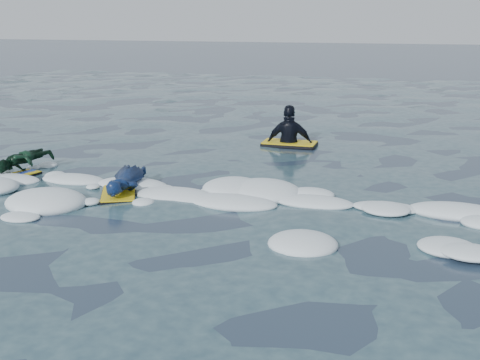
% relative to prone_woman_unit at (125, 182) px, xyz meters
% --- Properties ---
extents(ground, '(120.00, 120.00, 0.00)m').
position_rel_prone_woman_unit_xyz_m(ground, '(0.93, -1.41, -0.18)').
color(ground, '#172838').
rests_on(ground, ground).
extents(foam_band, '(12.00, 3.10, 0.30)m').
position_rel_prone_woman_unit_xyz_m(foam_band, '(0.93, -0.38, -0.18)').
color(foam_band, white).
rests_on(foam_band, ground).
extents(prone_woman_unit, '(0.86, 1.52, 0.36)m').
position_rel_prone_woman_unit_xyz_m(prone_woman_unit, '(0.00, 0.00, 0.00)').
color(prone_woman_unit, black).
rests_on(prone_woman_unit, ground).
extents(prone_child_unit, '(0.81, 1.19, 0.41)m').
position_rel_prone_woman_unit_xyz_m(prone_child_unit, '(-2.21, 0.53, 0.03)').
color(prone_child_unit, black).
rests_on(prone_child_unit, ground).
extents(waiting_rider_unit, '(1.15, 0.64, 1.73)m').
position_rel_prone_woman_unit_xyz_m(waiting_rider_unit, '(1.72, 4.25, -0.17)').
color(waiting_rider_unit, black).
rests_on(waiting_rider_unit, ground).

